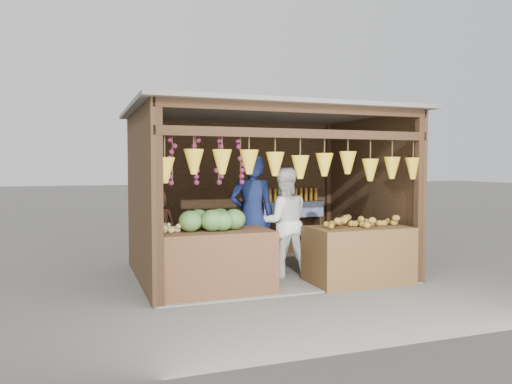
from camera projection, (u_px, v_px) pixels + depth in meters
ground at (264, 273)px, 8.22m from camera, size 80.00×80.00×0.00m
stall_structure at (263, 172)px, 8.09m from camera, size 4.30×3.30×2.66m
back_shelf at (291, 211)px, 9.74m from camera, size 1.25×0.32×1.32m
counter_left at (213, 262)px, 6.87m from camera, size 1.61×0.85×0.87m
counter_right at (358, 255)px, 7.50m from camera, size 1.50×0.85×0.85m
stool at (159, 269)px, 7.79m from camera, size 0.32×0.32×0.30m
man_standing at (252, 217)px, 7.74m from camera, size 0.82×0.66×1.94m
woman_standing at (284, 222)px, 7.88m from camera, size 0.93×0.77×1.74m
vendor_seated at (159, 225)px, 7.75m from camera, size 0.55×0.38×1.09m
melon_pile at (211, 219)px, 6.88m from camera, size 1.00×0.50×0.32m
tanfruit_pile at (169, 228)px, 6.63m from camera, size 0.34×0.40×0.13m
mango_pile at (362, 220)px, 7.47m from camera, size 1.40×0.64×0.22m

